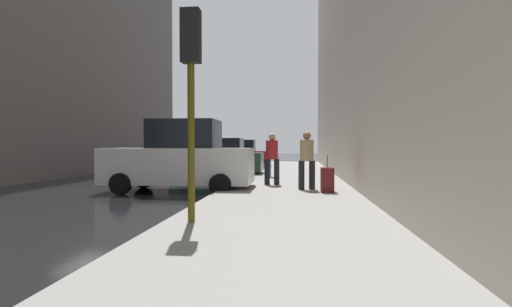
{
  "coord_description": "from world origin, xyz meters",
  "views": [
    {
      "loc": [
        6.28,
        -12.41,
        1.45
      ],
      "look_at": [
        4.32,
        6.95,
        1.06
      ],
      "focal_mm": 28.0,
      "sensor_mm": 36.0,
      "label": 1
    }
  ],
  "objects_px": {
    "pedestrian_in_jeans": "(273,154)",
    "parked_dark_green_sedan": "(219,158)",
    "pedestrian_in_tan_coat": "(307,157)",
    "pedestrian_in_red_jacket": "(272,156)",
    "parked_white_van": "(180,159)",
    "traffic_light": "(191,68)",
    "parked_red_hatchback": "(237,155)",
    "fire_hydrant": "(246,171)",
    "rolling_suitcase": "(327,180)"
  },
  "relations": [
    {
      "from": "pedestrian_in_jeans",
      "to": "parked_dark_green_sedan",
      "type": "bearing_deg",
      "value": 144.97
    },
    {
      "from": "pedestrian_in_tan_coat",
      "to": "pedestrian_in_red_jacket",
      "type": "bearing_deg",
      "value": 130.12
    },
    {
      "from": "pedestrian_in_jeans",
      "to": "pedestrian_in_red_jacket",
      "type": "relative_size",
      "value": 1.0
    },
    {
      "from": "parked_white_van",
      "to": "pedestrian_in_tan_coat",
      "type": "bearing_deg",
      "value": -4.8
    },
    {
      "from": "traffic_light",
      "to": "parked_dark_green_sedan",
      "type": "bearing_deg",
      "value": 98.88
    },
    {
      "from": "pedestrian_in_tan_coat",
      "to": "pedestrian_in_jeans",
      "type": "bearing_deg",
      "value": 105.22
    },
    {
      "from": "parked_white_van",
      "to": "pedestrian_in_tan_coat",
      "type": "height_order",
      "value": "parked_white_van"
    },
    {
      "from": "traffic_light",
      "to": "pedestrian_in_jeans",
      "type": "bearing_deg",
      "value": 85.46
    },
    {
      "from": "parked_dark_green_sedan",
      "to": "pedestrian_in_tan_coat",
      "type": "height_order",
      "value": "pedestrian_in_tan_coat"
    },
    {
      "from": "parked_red_hatchback",
      "to": "traffic_light",
      "type": "bearing_deg",
      "value": -84.01
    },
    {
      "from": "parked_red_hatchback",
      "to": "traffic_light",
      "type": "xyz_separation_m",
      "value": [
        1.85,
        -17.67,
        1.91
      ]
    },
    {
      "from": "pedestrian_in_red_jacket",
      "to": "parked_red_hatchback",
      "type": "bearing_deg",
      "value": 104.29
    },
    {
      "from": "parked_dark_green_sedan",
      "to": "fire_hydrant",
      "type": "height_order",
      "value": "parked_dark_green_sedan"
    },
    {
      "from": "pedestrian_in_tan_coat",
      "to": "pedestrian_in_jeans",
      "type": "relative_size",
      "value": 1.0
    },
    {
      "from": "parked_red_hatchback",
      "to": "rolling_suitcase",
      "type": "bearing_deg",
      "value": -70.93
    },
    {
      "from": "parked_red_hatchback",
      "to": "parked_white_van",
      "type": "bearing_deg",
      "value": -90.0
    },
    {
      "from": "parked_red_hatchback",
      "to": "parked_dark_green_sedan",
      "type": "bearing_deg",
      "value": -90.0
    },
    {
      "from": "traffic_light",
      "to": "parked_red_hatchback",
      "type": "bearing_deg",
      "value": 95.99
    },
    {
      "from": "pedestrian_in_tan_coat",
      "to": "pedestrian_in_red_jacket",
      "type": "height_order",
      "value": "same"
    },
    {
      "from": "fire_hydrant",
      "to": "traffic_light",
      "type": "height_order",
      "value": "traffic_light"
    },
    {
      "from": "rolling_suitcase",
      "to": "pedestrian_in_jeans",
      "type": "bearing_deg",
      "value": 109.09
    },
    {
      "from": "parked_white_van",
      "to": "pedestrian_in_red_jacket",
      "type": "bearing_deg",
      "value": 19.36
    },
    {
      "from": "parked_red_hatchback",
      "to": "rolling_suitcase",
      "type": "relative_size",
      "value": 4.08
    },
    {
      "from": "parked_red_hatchback",
      "to": "rolling_suitcase",
      "type": "distance_m",
      "value": 13.76
    },
    {
      "from": "traffic_light",
      "to": "pedestrian_in_tan_coat",
      "type": "height_order",
      "value": "traffic_light"
    },
    {
      "from": "parked_red_hatchback",
      "to": "pedestrian_in_red_jacket",
      "type": "relative_size",
      "value": 2.48
    },
    {
      "from": "parked_dark_green_sedan",
      "to": "pedestrian_in_jeans",
      "type": "bearing_deg",
      "value": -35.03
    },
    {
      "from": "rolling_suitcase",
      "to": "pedestrian_in_tan_coat",
      "type": "bearing_deg",
      "value": 133.52
    },
    {
      "from": "parked_white_van",
      "to": "pedestrian_in_tan_coat",
      "type": "xyz_separation_m",
      "value": [
        3.94,
        -0.33,
        0.07
      ]
    },
    {
      "from": "fire_hydrant",
      "to": "pedestrian_in_red_jacket",
      "type": "distance_m",
      "value": 1.79
    },
    {
      "from": "parked_red_hatchback",
      "to": "pedestrian_in_red_jacket",
      "type": "bearing_deg",
      "value": -75.71
    },
    {
      "from": "parked_red_hatchback",
      "to": "pedestrian_in_tan_coat",
      "type": "relative_size",
      "value": 2.48
    },
    {
      "from": "parked_dark_green_sedan",
      "to": "fire_hydrant",
      "type": "relative_size",
      "value": 5.98
    },
    {
      "from": "rolling_suitcase",
      "to": "traffic_light",
      "type": "bearing_deg",
      "value": -119.47
    },
    {
      "from": "pedestrian_in_jeans",
      "to": "rolling_suitcase",
      "type": "bearing_deg",
      "value": -70.91
    },
    {
      "from": "fire_hydrant",
      "to": "pedestrian_in_tan_coat",
      "type": "xyz_separation_m",
      "value": [
        2.14,
        -2.66,
        0.61
      ]
    },
    {
      "from": "parked_dark_green_sedan",
      "to": "pedestrian_in_red_jacket",
      "type": "distance_m",
      "value": 6.0
    },
    {
      "from": "parked_red_hatchback",
      "to": "pedestrian_in_jeans",
      "type": "bearing_deg",
      "value": -70.95
    },
    {
      "from": "parked_dark_green_sedan",
      "to": "pedestrian_in_jeans",
      "type": "xyz_separation_m",
      "value": [
        2.65,
        -1.86,
        0.26
      ]
    },
    {
      "from": "traffic_light",
      "to": "pedestrian_in_red_jacket",
      "type": "xyz_separation_m",
      "value": [
        0.97,
        6.58,
        -1.65
      ]
    },
    {
      "from": "fire_hydrant",
      "to": "pedestrian_in_jeans",
      "type": "xyz_separation_m",
      "value": [
        0.84,
        2.09,
        0.61
      ]
    },
    {
      "from": "parked_dark_green_sedan",
      "to": "parked_red_hatchback",
      "type": "xyz_separation_m",
      "value": [
        -0.0,
        5.81,
        0.0
      ]
    },
    {
      "from": "parked_white_van",
      "to": "traffic_light",
      "type": "xyz_separation_m",
      "value": [
        1.85,
        -5.58,
        1.73
      ]
    },
    {
      "from": "pedestrian_in_tan_coat",
      "to": "rolling_suitcase",
      "type": "bearing_deg",
      "value": -46.48
    },
    {
      "from": "parked_white_van",
      "to": "parked_dark_green_sedan",
      "type": "height_order",
      "value": "parked_white_van"
    },
    {
      "from": "traffic_light",
      "to": "fire_hydrant",
      "type": "bearing_deg",
      "value": 90.36
    },
    {
      "from": "parked_white_van",
      "to": "fire_hydrant",
      "type": "xyz_separation_m",
      "value": [
        1.8,
        2.33,
        -0.54
      ]
    },
    {
      "from": "fire_hydrant",
      "to": "traffic_light",
      "type": "relative_size",
      "value": 0.2
    },
    {
      "from": "parked_white_van",
      "to": "rolling_suitcase",
      "type": "height_order",
      "value": "parked_white_van"
    },
    {
      "from": "parked_dark_green_sedan",
      "to": "pedestrian_in_tan_coat",
      "type": "bearing_deg",
      "value": -59.19
    }
  ]
}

